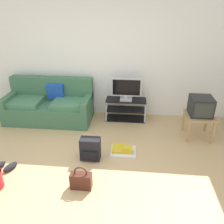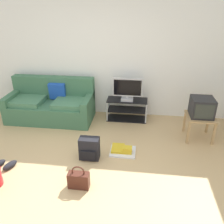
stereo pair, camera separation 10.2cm
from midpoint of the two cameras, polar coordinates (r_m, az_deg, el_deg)
ground_plane at (r=3.58m, az=-9.37°, el=-16.77°), size 9.00×9.80×0.02m
wall_back at (r=5.15m, az=-2.89°, el=13.99°), size 9.00×0.10×2.70m
couch at (r=5.26m, az=-14.16°, el=1.76°), size 1.83×0.83×0.89m
tv_stand at (r=5.10m, az=4.25°, el=0.62°), size 0.86×0.36×0.47m
flat_tv at (r=4.90m, az=4.42°, el=5.51°), size 0.63×0.22×0.48m
side_table at (r=4.64m, az=21.38°, el=-1.78°), size 0.51×0.51×0.46m
crt_tv at (r=4.55m, az=21.83°, el=1.11°), size 0.40×0.41×0.35m
backpack at (r=3.88m, az=-4.82°, el=-8.98°), size 0.33×0.26×0.38m
handbag at (r=3.40m, az=-7.30°, el=-16.19°), size 0.30×0.13×0.36m
sneakers_pair at (r=4.11m, az=-24.40°, el=-11.71°), size 0.41×0.28×0.09m
floor_tray at (r=4.09m, az=3.31°, el=-9.37°), size 0.44×0.36×0.14m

